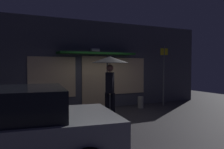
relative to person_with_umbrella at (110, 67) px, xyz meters
name	(u,v)px	position (x,y,z in m)	size (l,w,h in m)	color
ground_plane	(118,119)	(0.16, -0.32, -1.74)	(18.00, 18.00, 0.00)	#38353A
building_facade	(93,65)	(0.16, 2.01, 0.09)	(10.94, 1.00, 3.68)	#4C4C56
person_with_umbrella	(110,67)	(0.00, 0.00, 0.00)	(1.27, 1.27, 2.12)	black
street_sign_post	(164,72)	(3.21, 1.12, -0.23)	(0.40, 0.07, 2.68)	#595B60
sidewalk_bollard	(141,102)	(1.95, 1.07, -1.50)	(0.25, 0.25, 0.48)	#9E998E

